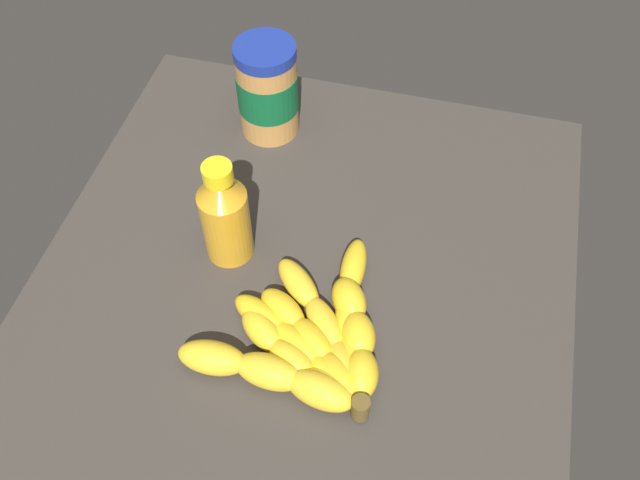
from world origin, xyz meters
TOP-DOWN VIEW (x-y plane):
  - ground_plane at (0.00, 0.00)cm, footprint 70.84×63.87cm
  - banana_bunch at (-9.21, -3.59)cm, footprint 23.10×22.31cm
  - peanut_butter_jar at (23.82, 11.21)cm, footprint 8.31×8.31cm
  - honey_bottle at (1.93, 9.79)cm, footprint 5.80×5.80cm

SIDE VIEW (x-z plane):
  - ground_plane at x=0.00cm, z-range -4.69..0.00cm
  - banana_bunch at x=-9.21cm, z-range -0.20..3.57cm
  - honey_bottle at x=1.93cm, z-range -0.63..14.27cm
  - peanut_butter_jar at x=23.82cm, z-range -0.05..13.92cm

